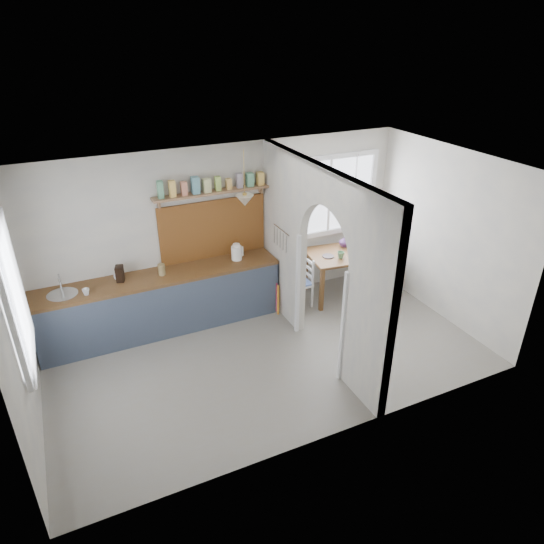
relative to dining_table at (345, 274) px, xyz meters
name	(u,v)px	position (x,y,z in m)	size (l,w,h in m)	color
floor	(270,356)	(-1.86, -1.04, -0.39)	(5.80, 3.20, 0.01)	gray
ceiling	(269,172)	(-1.86, -1.04, 2.21)	(5.80, 3.20, 0.01)	beige
walls	(269,273)	(-1.86, -1.04, 0.91)	(5.81, 3.21, 2.60)	beige
partition	(316,251)	(-1.16, -0.98, 1.06)	(0.12, 3.20, 2.60)	beige
kitchen_window	(10,297)	(-4.73, -1.04, 1.26)	(0.10, 1.16, 1.50)	white
nook_window	(329,196)	(-0.06, 0.52, 1.21)	(1.76, 0.10, 1.30)	white
counter	(162,301)	(-2.99, 0.29, 0.07)	(3.50, 0.60, 0.90)	#543117
sink	(63,295)	(-4.29, 0.26, 0.50)	(0.40, 0.40, 0.02)	#B8B8B9
backsplash	(213,229)	(-2.07, 0.54, 0.96)	(1.65, 0.03, 0.90)	brown
shelf	(213,188)	(-2.07, 0.45, 1.62)	(1.75, 0.20, 0.21)	#876343
pendant_lamp	(245,201)	(-1.71, 0.11, 1.49)	(0.26, 0.26, 0.16)	beige
utensil_rail	(282,230)	(-1.25, -0.14, 1.06)	(0.02, 0.02, 0.50)	#B8B8B9
dining_table	(345,274)	(0.00, 0.00, 0.00)	(1.25, 0.83, 0.78)	#543117
chair_left	(298,282)	(-0.87, 0.03, 0.03)	(0.38, 0.38, 0.83)	white
chair_right	(388,261)	(0.84, -0.02, 0.08)	(0.43, 0.43, 0.93)	white
kettle	(237,252)	(-1.80, 0.29, 0.64)	(0.21, 0.17, 0.26)	white
mug_a	(86,292)	(-4.00, 0.12, 0.55)	(0.09, 0.09, 0.09)	white
mug_b	(118,277)	(-3.55, 0.38, 0.55)	(0.11, 0.11, 0.09)	white
knife_block	(120,274)	(-3.52, 0.33, 0.62)	(0.10, 0.14, 0.22)	black
jar	(162,270)	(-2.95, 0.27, 0.59)	(0.10, 0.10, 0.16)	#968150
towel_magenta	(277,298)	(-1.28, -0.04, -0.12)	(0.02, 0.03, 0.50)	#B72E58
towel_orange	(278,300)	(-1.28, -0.10, -0.14)	(0.02, 0.03, 0.53)	orange
bowl	(363,249)	(0.26, -0.07, 0.43)	(0.31, 0.31, 0.08)	white
table_cup	(341,255)	(-0.20, -0.13, 0.44)	(0.11, 0.11, 0.11)	#5C8F60
plate	(328,256)	(-0.35, 0.00, 0.40)	(0.19, 0.19, 0.02)	#342A2B
vase	(345,241)	(0.10, 0.23, 0.48)	(0.18, 0.18, 0.19)	#4B2A5C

